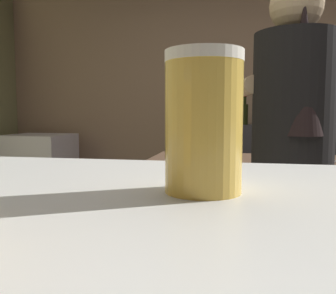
{
  "coord_description": "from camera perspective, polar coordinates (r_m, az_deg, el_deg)",
  "views": [
    {
      "loc": [
        -0.2,
        -1.36,
        1.17
      ],
      "look_at": [
        -0.32,
        -0.75,
        1.11
      ],
      "focal_mm": 38.39,
      "sensor_mm": 36.0,
      "label": 1
    }
  ],
  "objects": [
    {
      "name": "wall_back",
      "position": [
        3.57,
        14.46,
        8.05
      ],
      "size": [
        5.2,
        0.1,
        2.7
      ],
      "primitive_type": "cube",
      "color": "#9A795F",
      "rests_on": "ground"
    },
    {
      "name": "bartender",
      "position": [
        1.63,
        19.12,
        -0.88
      ],
      "size": [
        0.47,
        0.54,
        1.73
      ],
      "rotation": [
        0.0,
        0.0,
        1.75
      ],
      "color": "#31303B",
      "rests_on": "ground"
    },
    {
      "name": "mini_fridge",
      "position": [
        3.69,
        -19.65,
        -5.68
      ],
      "size": [
        0.57,
        0.58,
        0.97
      ],
      "color": "white",
      "rests_on": "ground"
    },
    {
      "name": "bottle_soy",
      "position": [
        3.21,
        12.07,
        5.26
      ],
      "size": [
        0.06,
        0.06,
        0.26
      ],
      "color": "black",
      "rests_on": "back_shelf"
    },
    {
      "name": "pint_glass_far",
      "position": [
        0.35,
        5.67,
        3.89
      ],
      "size": [
        0.08,
        0.08,
        0.14
      ],
      "color": "gold",
      "rests_on": "bar_counter"
    },
    {
      "name": "back_shelf",
      "position": [
        3.35,
        16.62,
        -5.79
      ],
      "size": [
        0.96,
        0.36,
        1.07
      ],
      "primitive_type": "cube",
      "color": "#3B393E",
      "rests_on": "ground"
    },
    {
      "name": "bottle_hot_sauce",
      "position": [
        3.21,
        16.83,
        4.72
      ],
      "size": [
        0.07,
        0.07,
        0.19
      ],
      "color": "#507D2C",
      "rests_on": "back_shelf"
    },
    {
      "name": "chefs_knife",
      "position": [
        2.09,
        25.08,
        -2.08
      ],
      "size": [
        0.24,
        0.1,
        0.01
      ],
      "primitive_type": "cube",
      "rotation": [
        0.0,
        0.0,
        -0.3
      ],
      "color": "silver",
      "rests_on": "prep_counter"
    },
    {
      "name": "mixing_bowl",
      "position": [
        1.98,
        7.89,
        -1.41
      ],
      "size": [
        0.18,
        0.18,
        0.05
      ],
      "primitive_type": "cylinder",
      "color": "silver",
      "rests_on": "prep_counter"
    }
  ]
}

